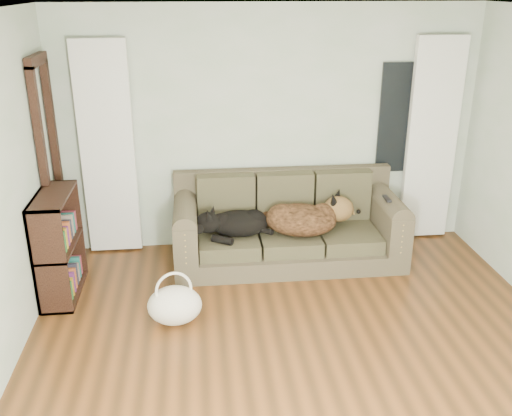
{
  "coord_description": "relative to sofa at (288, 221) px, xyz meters",
  "views": [
    {
      "loc": [
        -0.78,
        -3.44,
        2.78
      ],
      "look_at": [
        -0.24,
        1.6,
        0.76
      ],
      "focal_mm": 40.0,
      "sensor_mm": 36.0,
      "label": 1
    }
  ],
  "objects": [
    {
      "name": "floor",
      "position": [
        -0.14,
        -1.97,
        -0.45
      ],
      "size": [
        5.0,
        5.0,
        0.0
      ],
      "primitive_type": "plane",
      "color": "#412711",
      "rests_on": "ground"
    },
    {
      "name": "ceiling",
      "position": [
        -0.14,
        -1.97,
        2.15
      ],
      "size": [
        5.0,
        5.0,
        0.0
      ],
      "primitive_type": "plane",
      "color": "white",
      "rests_on": "ground"
    },
    {
      "name": "wall_back",
      "position": [
        -0.14,
        0.53,
        0.85
      ],
      "size": [
        4.5,
        0.04,
        2.6
      ],
      "primitive_type": "cube",
      "color": "silver",
      "rests_on": "ground"
    },
    {
      "name": "curtain_left",
      "position": [
        -1.84,
        0.45,
        0.7
      ],
      "size": [
        0.55,
        0.08,
        2.25
      ],
      "primitive_type": "cube",
      "color": "white",
      "rests_on": "ground"
    },
    {
      "name": "curtain_right",
      "position": [
        1.66,
        0.45,
        0.7
      ],
      "size": [
        0.55,
        0.08,
        2.25
      ],
      "primitive_type": "cube",
      "color": "white",
      "rests_on": "ground"
    },
    {
      "name": "window_pane",
      "position": [
        1.31,
        0.5,
        0.95
      ],
      "size": [
        0.5,
        0.03,
        1.2
      ],
      "primitive_type": "cube",
      "color": "black",
      "rests_on": "wall_back"
    },
    {
      "name": "door_casing",
      "position": [
        -2.34,
        0.07,
        0.6
      ],
      "size": [
        0.07,
        0.6,
        2.1
      ],
      "primitive_type": "cube",
      "color": "black",
      "rests_on": "ground"
    },
    {
      "name": "sofa",
      "position": [
        0.0,
        0.0,
        0.0
      ],
      "size": [
        2.37,
        1.02,
        0.97
      ],
      "primitive_type": "cube",
      "color": "#463F2D",
      "rests_on": "floor"
    },
    {
      "name": "dog_black_lab",
      "position": [
        -0.56,
        -0.06,
        0.03
      ],
      "size": [
        0.64,
        0.48,
        0.26
      ],
      "primitive_type": "ellipsoid",
      "rotation": [
        0.0,
        0.0,
        -0.1
      ],
      "color": "black",
      "rests_on": "sofa"
    },
    {
      "name": "dog_shepherd",
      "position": [
        0.16,
        -0.08,
        0.04
      ],
      "size": [
        0.87,
        0.71,
        0.34
      ],
      "primitive_type": "ellipsoid",
      "rotation": [
        0.0,
        0.0,
        2.91
      ],
      "color": "black",
      "rests_on": "sofa"
    },
    {
      "name": "tv_remote",
      "position": [
        0.98,
        -0.17,
        0.28
      ],
      "size": [
        0.06,
        0.18,
        0.02
      ],
      "primitive_type": "cube",
      "rotation": [
        0.0,
        0.0,
        -0.03
      ],
      "color": "black",
      "rests_on": "sofa"
    },
    {
      "name": "tote_bag",
      "position": [
        -1.17,
        -1.09,
        -0.29
      ],
      "size": [
        0.5,
        0.4,
        0.34
      ],
      "primitive_type": "ellipsoid",
      "rotation": [
        0.0,
        0.0,
        -0.08
      ],
      "color": "beige",
      "rests_on": "floor"
    },
    {
      "name": "bookshelf",
      "position": [
        -2.23,
        -0.45,
        0.05
      ],
      "size": [
        0.39,
        0.83,
        1.01
      ],
      "primitive_type": "cube",
      "rotation": [
        0.0,
        0.0,
        0.11
      ],
      "color": "black",
      "rests_on": "floor"
    }
  ]
}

